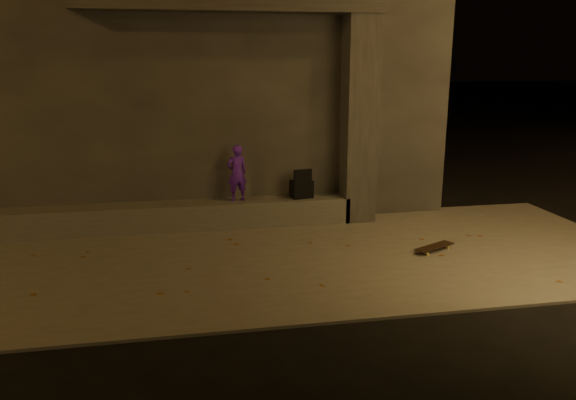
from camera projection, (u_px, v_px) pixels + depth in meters
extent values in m
plane|color=black|center=(312.00, 318.00, 6.48)|extent=(120.00, 120.00, 0.00)
cube|color=#68635B|center=(282.00, 258.00, 8.38)|extent=(11.00, 4.40, 0.04)
cube|color=#32302E|center=(198.00, 73.00, 11.85)|extent=(9.00, 5.00, 5.20)
cube|color=#55534D|center=(179.00, 216.00, 9.72)|extent=(6.00, 0.55, 0.45)
cube|color=#32302E|center=(359.00, 121.00, 9.91)|extent=(0.55, 0.55, 3.60)
cube|color=#32302E|center=(232.00, 3.00, 9.08)|extent=(5.00, 0.70, 0.28)
imported|color=#511BB1|center=(237.00, 173.00, 9.73)|extent=(0.41, 0.32, 0.99)
cube|color=black|center=(301.00, 189.00, 10.02)|extent=(0.42, 0.32, 0.31)
cube|color=black|center=(302.00, 174.00, 9.95)|extent=(0.34, 0.11, 0.22)
cube|color=black|center=(434.00, 246.00, 8.60)|extent=(0.74, 0.50, 0.02)
cylinder|color=tan|center=(441.00, 245.00, 8.81)|extent=(0.06, 0.05, 0.05)
cylinder|color=tan|center=(448.00, 247.00, 8.70)|extent=(0.06, 0.05, 0.05)
cylinder|color=tan|center=(420.00, 251.00, 8.53)|extent=(0.06, 0.05, 0.05)
cylinder|color=tan|center=(427.00, 254.00, 8.42)|extent=(0.06, 0.05, 0.05)
cube|color=#99999E|center=(444.00, 244.00, 8.75)|extent=(0.11, 0.16, 0.02)
cube|color=#99999E|center=(424.00, 251.00, 8.46)|extent=(0.11, 0.16, 0.02)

